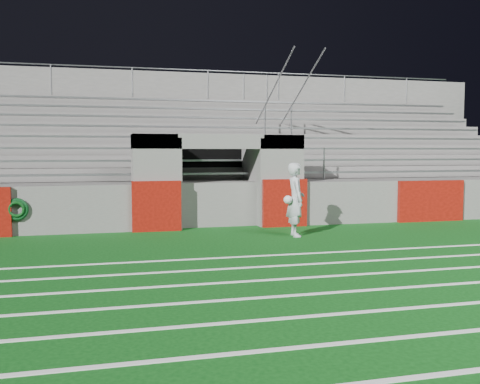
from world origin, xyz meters
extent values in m
plane|color=#0B4310|center=(0.00, 0.00, 0.00)|extent=(90.00, 90.00, 0.00)
cube|color=white|center=(0.00, -7.00, 0.01)|extent=(28.00, 0.09, 0.01)
cube|color=white|center=(0.00, -6.00, 0.01)|extent=(28.00, 0.09, 0.01)
cube|color=white|center=(0.00, -5.00, 0.01)|extent=(28.00, 0.09, 0.01)
cube|color=white|center=(0.00, -4.00, 0.01)|extent=(28.00, 0.09, 0.01)
cube|color=white|center=(0.00, -3.00, 0.01)|extent=(28.00, 0.09, 0.01)
cube|color=white|center=(0.00, -2.00, 0.01)|extent=(28.00, 0.09, 0.01)
cube|color=white|center=(0.00, -1.00, 0.01)|extent=(28.00, 0.09, 0.01)
cube|color=#605E5B|center=(7.70, 3.17, 0.62)|extent=(10.60, 0.35, 1.25)
cube|color=#605E5B|center=(-1.80, 3.50, 1.30)|extent=(1.20, 1.00, 2.60)
cube|color=#605E5B|center=(1.80, 3.50, 1.30)|extent=(1.20, 1.00, 2.60)
cube|color=black|center=(0.00, 5.20, 1.25)|extent=(2.60, 0.20, 2.50)
cube|color=#605E5B|center=(-1.15, 4.10, 1.25)|extent=(0.10, 2.20, 2.50)
cube|color=#605E5B|center=(1.15, 4.10, 1.25)|extent=(0.10, 2.20, 2.50)
cube|color=#605E5B|center=(0.00, 3.50, 2.40)|extent=(4.80, 1.00, 0.40)
cube|color=#605E5B|center=(0.00, 7.35, 1.15)|extent=(26.00, 8.00, 0.20)
cube|color=#605E5B|center=(0.00, 7.35, 0.53)|extent=(26.00, 8.00, 1.05)
cube|color=#660E08|center=(-1.80, 2.94, 0.68)|extent=(1.30, 0.15, 1.35)
cube|color=#660E08|center=(1.80, 2.94, 0.68)|extent=(1.30, 0.15, 1.35)
cube|color=#660E08|center=(6.50, 2.94, 0.62)|extent=(2.20, 0.15, 1.25)
cube|color=gray|center=(0.00, 4.43, 1.47)|extent=(23.00, 0.28, 0.06)
cube|color=#605E5B|center=(0.00, 5.28, 1.44)|extent=(24.00, 0.75, 0.38)
cube|color=gray|center=(0.00, 5.18, 1.85)|extent=(23.00, 0.28, 0.06)
cube|color=#605E5B|center=(0.00, 6.03, 1.63)|extent=(24.00, 0.75, 0.76)
cube|color=gray|center=(0.00, 5.93, 2.23)|extent=(23.00, 0.28, 0.06)
cube|color=#605E5B|center=(0.00, 6.78, 1.82)|extent=(24.00, 0.75, 1.14)
cube|color=gray|center=(0.00, 6.68, 2.61)|extent=(23.00, 0.28, 0.06)
cube|color=#605E5B|center=(0.00, 7.53, 2.01)|extent=(24.00, 0.75, 1.52)
cube|color=gray|center=(0.00, 7.43, 2.99)|extent=(23.00, 0.28, 0.06)
cube|color=#605E5B|center=(0.00, 8.28, 2.20)|extent=(24.00, 0.75, 1.90)
cube|color=gray|center=(0.00, 8.18, 3.37)|extent=(23.00, 0.28, 0.06)
cube|color=#605E5B|center=(0.00, 9.03, 2.39)|extent=(24.00, 0.75, 2.28)
cube|color=gray|center=(0.00, 8.93, 3.75)|extent=(23.00, 0.28, 0.06)
cube|color=#605E5B|center=(0.00, 9.78, 2.58)|extent=(24.00, 0.75, 2.66)
cube|color=gray|center=(0.00, 9.68, 4.13)|extent=(23.00, 0.28, 0.06)
cube|color=#605E5B|center=(0.00, 10.45, 2.65)|extent=(26.00, 0.60, 5.29)
cylinder|color=#A5A8AD|center=(2.50, 4.15, 1.75)|extent=(0.05, 0.05, 1.00)
cylinder|color=#A5A8AD|center=(2.50, 7.15, 3.27)|extent=(0.05, 0.05, 1.00)
cylinder|color=#A5A8AD|center=(2.50, 10.15, 4.79)|extent=(0.05, 0.05, 1.00)
cylinder|color=#A5A8AD|center=(2.50, 7.15, 3.77)|extent=(0.05, 6.02, 3.08)
cylinder|color=#A5A8AD|center=(3.50, 4.15, 1.75)|extent=(0.05, 0.05, 1.00)
cylinder|color=#A5A8AD|center=(3.50, 7.15, 3.27)|extent=(0.05, 0.05, 1.00)
cylinder|color=#A5A8AD|center=(3.50, 10.15, 4.79)|extent=(0.05, 0.05, 1.00)
cylinder|color=#A5A8AD|center=(3.50, 7.15, 3.77)|extent=(0.05, 6.02, 3.08)
cylinder|color=#A5A8AD|center=(-5.00, 10.15, 4.84)|extent=(0.05, 0.05, 1.10)
cylinder|color=#A5A8AD|center=(-2.00, 10.15, 4.84)|extent=(0.05, 0.05, 1.10)
cylinder|color=#A5A8AD|center=(1.00, 10.15, 4.84)|extent=(0.05, 0.05, 1.10)
cylinder|color=#A5A8AD|center=(4.00, 10.15, 4.84)|extent=(0.05, 0.05, 1.10)
cylinder|color=#A5A8AD|center=(7.00, 10.15, 4.84)|extent=(0.05, 0.05, 1.10)
cylinder|color=#A5A8AD|center=(10.00, 10.15, 4.84)|extent=(0.05, 0.05, 1.10)
cylinder|color=#A5A8AD|center=(0.00, 10.15, 5.39)|extent=(24.00, 0.05, 0.05)
imported|color=#B2B7BC|center=(1.50, 1.26, 0.93)|extent=(0.51, 0.71, 1.85)
sphere|color=white|center=(1.25, 1.14, 0.94)|extent=(0.21, 0.21, 0.21)
torus|color=#0B3B18|center=(-5.28, 2.95, 0.68)|extent=(0.57, 0.11, 0.57)
torus|color=#0C3D13|center=(-5.28, 2.90, 0.69)|extent=(0.41, 0.08, 0.41)
camera|label=1|loc=(-3.16, -11.31, 2.12)|focal=40.00mm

